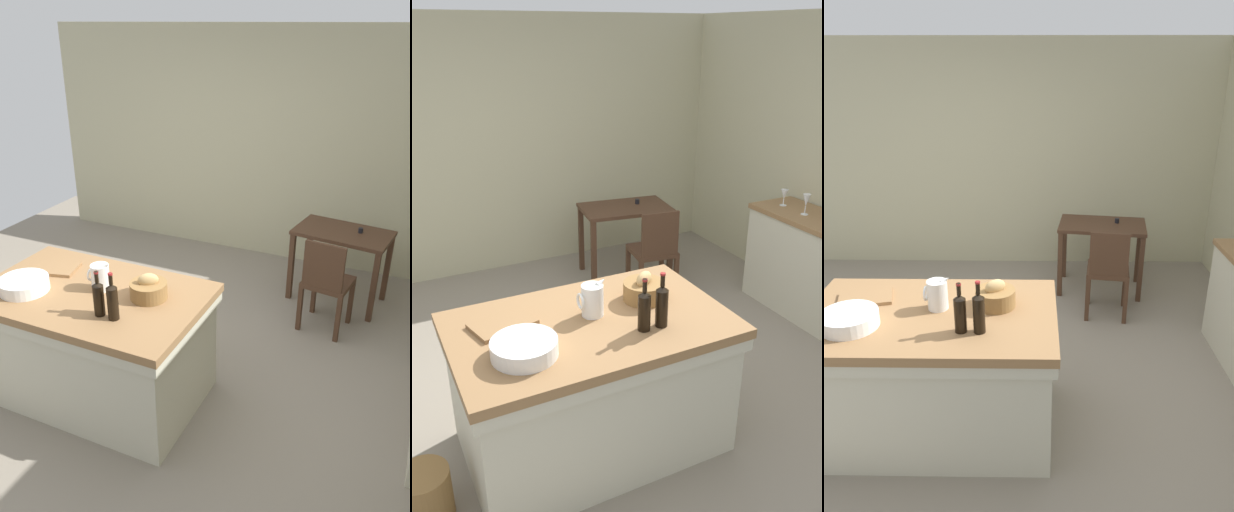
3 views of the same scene
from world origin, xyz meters
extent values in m
plane|color=gray|center=(0.00, 0.00, 0.00)|extent=(6.76, 6.76, 0.00)
cube|color=#B7B28E|center=(0.00, 2.60, 1.30)|extent=(5.32, 0.12, 2.60)
cube|color=olive|center=(-0.21, -0.42, 0.85)|extent=(1.61, 1.01, 0.06)
cube|color=beige|center=(-0.21, -0.42, 0.78)|extent=(1.59, 0.99, 0.08)
cube|color=beige|center=(-0.21, -0.42, 0.41)|extent=(1.53, 0.93, 0.82)
cube|color=#472D1E|center=(1.16, 1.78, 0.73)|extent=(0.97, 0.68, 0.04)
cube|color=#472D1E|center=(0.72, 1.59, 0.36)|extent=(0.06, 0.06, 0.72)
cube|color=#472D1E|center=(1.54, 1.47, 0.36)|extent=(0.06, 0.06, 0.72)
cube|color=#472D1E|center=(0.79, 2.08, 0.36)|extent=(0.06, 0.06, 0.72)
cube|color=#472D1E|center=(1.61, 1.96, 0.36)|extent=(0.06, 0.06, 0.72)
cylinder|color=black|center=(1.32, 1.80, 0.78)|extent=(0.04, 0.04, 0.05)
cube|color=#472D1E|center=(1.16, 1.21, 0.47)|extent=(0.45, 0.45, 0.04)
cube|color=#472D1E|center=(1.14, 1.03, 0.70)|extent=(0.36, 0.08, 0.42)
cube|color=#472D1E|center=(1.37, 1.36, 0.22)|extent=(0.05, 0.05, 0.45)
cube|color=#472D1E|center=(1.01, 1.41, 0.22)|extent=(0.05, 0.05, 0.45)
cube|color=#472D1E|center=(1.31, 1.01, 0.22)|extent=(0.05, 0.05, 0.45)
cube|color=#472D1E|center=(0.96, 1.06, 0.22)|extent=(0.05, 0.05, 0.45)
cylinder|color=white|center=(-0.16, -0.36, 0.98)|extent=(0.13, 0.13, 0.19)
cone|color=white|center=(-0.11, -0.36, 1.09)|extent=(0.07, 0.04, 0.06)
torus|color=white|center=(-0.24, -0.36, 0.99)|extent=(0.02, 0.10, 0.10)
cylinder|color=white|center=(-0.65, -0.59, 0.93)|extent=(0.35, 0.35, 0.09)
cylinder|color=olive|center=(0.20, -0.32, 0.94)|extent=(0.26, 0.26, 0.12)
ellipsoid|color=tan|center=(0.20, -0.32, 1.02)|extent=(0.16, 0.14, 0.10)
cube|color=olive|center=(-0.67, -0.24, 0.90)|extent=(0.39, 0.31, 0.02)
cylinder|color=black|center=(0.13, -0.64, 1.00)|extent=(0.07, 0.07, 0.22)
cone|color=black|center=(0.13, -0.64, 1.12)|extent=(0.07, 0.07, 0.03)
cylinder|color=black|center=(0.13, -0.64, 1.17)|extent=(0.03, 0.03, 0.08)
cylinder|color=maroon|center=(0.13, -0.64, 1.21)|extent=(0.03, 0.03, 0.01)
cylinder|color=black|center=(0.02, -0.64, 0.99)|extent=(0.07, 0.07, 0.21)
cone|color=black|center=(0.02, -0.64, 1.11)|extent=(0.07, 0.07, 0.03)
cylinder|color=black|center=(0.02, -0.64, 1.16)|extent=(0.03, 0.03, 0.08)
cylinder|color=maroon|center=(0.02, -0.64, 1.19)|extent=(0.03, 0.03, 0.01)
camera|label=1|loc=(1.79, -2.89, 2.62)|focal=35.08mm
camera|label=2|loc=(-1.28, -2.89, 2.44)|focal=37.52mm
camera|label=3|loc=(0.46, -3.13, 2.38)|focal=34.22mm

